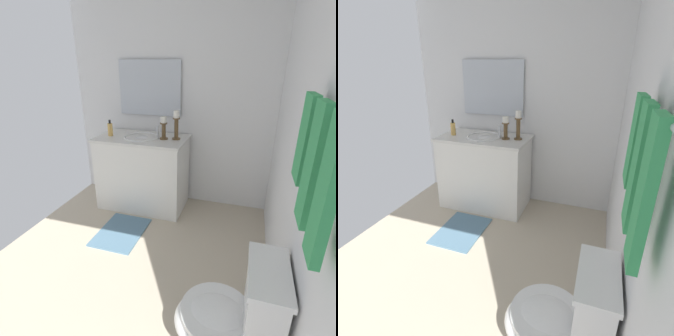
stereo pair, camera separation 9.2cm
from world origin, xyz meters
The scene contains 15 objects.
floor centered at (0.00, 0.00, -0.01)m, with size 2.82×2.38×0.02m, color beige.
wall_back centered at (0.00, 1.19, 1.23)m, with size 2.82×0.04×2.45m, color white.
wall_left centered at (-1.41, 0.00, 1.23)m, with size 0.04×2.38×2.45m, color white.
vanity_cabinet centered at (-1.08, -0.25, 0.43)m, with size 0.58×1.02×0.85m.
sink_basin centered at (-1.08, -0.24, 0.81)m, with size 0.40×0.40×0.24m.
mirror centered at (-1.36, -0.25, 1.35)m, with size 0.02×0.74×0.61m, color silver.
candle_holder_tall centered at (-1.12, 0.15, 1.01)m, with size 0.09×0.09×0.31m.
candle_holder_short centered at (-1.09, 0.01, 0.98)m, with size 0.09×0.09×0.24m.
soap_bottle centered at (-1.04, -0.61, 0.92)m, with size 0.06×0.06×0.18m.
toilet centered at (0.53, 0.91, 0.37)m, with size 0.39×0.54×0.75m.
towel_bar centered at (0.64, 1.13, 1.51)m, with size 0.02×0.02×0.60m, color silver.
towel_near_vanity centered at (0.44, 1.11, 1.35)m, with size 0.15×0.03×0.35m, color #389E59.
towel_center centered at (0.64, 1.11, 1.31)m, with size 0.13×0.03×0.43m, color #389E59.
towel_near_corner centered at (0.84, 1.11, 1.31)m, with size 0.11×0.03×0.43m, color #389E59.
bath_mat centered at (-0.46, -0.25, 0.01)m, with size 0.60×0.44×0.02m, color slate.
Camera 2 is at (1.54, 0.98, 1.64)m, focal length 28.26 mm.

